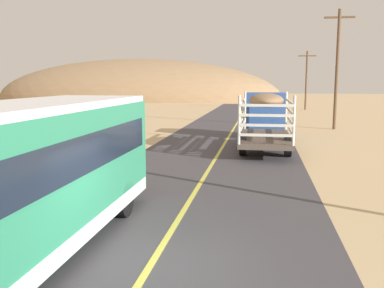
{
  "coord_description": "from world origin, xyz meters",
  "views": [
    {
      "loc": [
        2.13,
        -7.6,
        3.66
      ],
      "look_at": [
        0.0,
        5.16,
        1.72
      ],
      "focal_mm": 39.38,
      "sensor_mm": 36.0,
      "label": 1
    }
  ],
  "objects_px": {
    "bus": "(13,180)",
    "power_pole_mid": "(337,66)",
    "livestock_truck": "(265,113)",
    "power_pole_far": "(306,78)"
  },
  "relations": [
    {
      "from": "bus",
      "to": "power_pole_mid",
      "type": "relative_size",
      "value": 1.12
    },
    {
      "from": "livestock_truck",
      "to": "power_pole_mid",
      "type": "bearing_deg",
      "value": 57.3
    },
    {
      "from": "livestock_truck",
      "to": "bus",
      "type": "bearing_deg",
      "value": -105.45
    },
    {
      "from": "livestock_truck",
      "to": "power_pole_mid",
      "type": "relative_size",
      "value": 1.09
    },
    {
      "from": "bus",
      "to": "power_pole_far",
      "type": "relative_size",
      "value": 1.35
    },
    {
      "from": "livestock_truck",
      "to": "power_pole_mid",
      "type": "xyz_separation_m",
      "value": [
        5.28,
        8.23,
        2.96
      ]
    },
    {
      "from": "livestock_truck",
      "to": "bus",
      "type": "height_order",
      "value": "bus"
    },
    {
      "from": "livestock_truck",
      "to": "power_pole_mid",
      "type": "distance_m",
      "value": 10.21
    },
    {
      "from": "power_pole_far",
      "to": "bus",
      "type": "bearing_deg",
      "value": -101.88
    },
    {
      "from": "power_pole_far",
      "to": "livestock_truck",
      "type": "bearing_deg",
      "value": -99.76
    }
  ]
}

